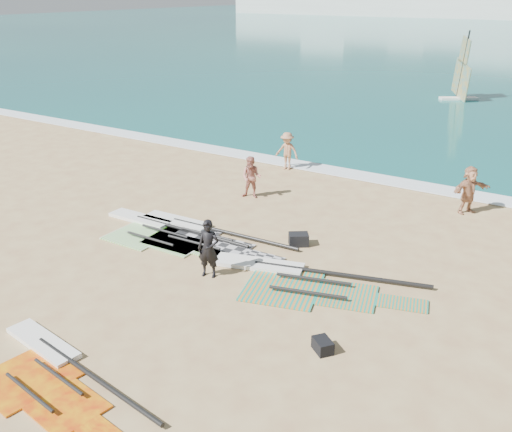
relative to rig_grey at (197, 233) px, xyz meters
The scene contains 13 objects.
ground 5.01m from the rig_grey, 46.97° to the right, with size 300.00×300.00×0.00m, color tan.
surf_line 9.29m from the rig_grey, 68.40° to the left, with size 300.00×1.20×0.04m, color white.
rig_grey is the anchor object (origin of this frame).
rig_green 1.39m from the rig_grey, 157.47° to the right, with size 5.64×2.21×0.20m.
rig_orange 4.34m from the rig_grey, 12.77° to the right, with size 6.24×3.34×0.20m.
rig_red 7.51m from the rig_grey, 75.62° to the right, with size 5.15×2.36×0.20m.
gear_bag_near 3.35m from the rig_grey, 19.25° to the left, with size 0.60×0.44×0.38m, color black.
gear_bag_far 7.22m from the rig_grey, 29.19° to the right, with size 0.49×0.34×0.29m, color black.
person_wetsuit 3.00m from the rig_grey, 44.69° to the right, with size 0.61×0.40×1.66m, color black.
beachgoer_left 4.04m from the rig_grey, 96.44° to the left, with size 0.78×0.61×1.61m, color #B97162.
beachgoer_mid 7.95m from the rig_grey, 98.15° to the left, with size 1.07×0.62×1.66m, color #AA7554.
beachgoer_right 9.67m from the rig_grey, 44.58° to the left, with size 1.59×0.51×1.72m, color tan.
windsurfer_left 29.03m from the rig_grey, 88.24° to the left, with size 2.62×2.71×4.83m.
Camera 1 is at (7.36, -9.55, 7.47)m, focal length 40.00 mm.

